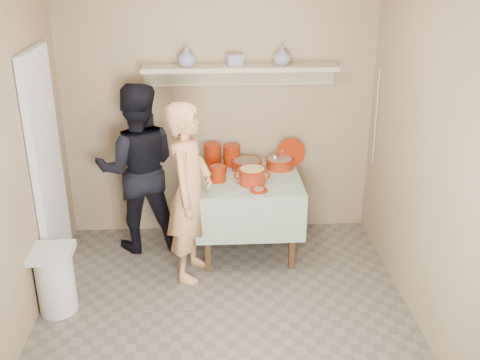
{
  "coord_description": "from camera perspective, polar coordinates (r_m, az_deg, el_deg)",
  "views": [
    {
      "loc": [
        -0.09,
        -3.51,
        2.75
      ],
      "look_at": [
        0.15,
        0.75,
        0.95
      ],
      "focal_mm": 42.0,
      "sensor_mm": 36.0,
      "label": 1
    }
  ],
  "objects": [
    {
      "name": "electrical_cord",
      "position": [
        5.44,
        13.66,
        6.21
      ],
      "size": [
        0.01,
        0.05,
        0.9
      ],
      "color": "silver",
      "rests_on": "wall_shelf"
    },
    {
      "name": "bowl_stack",
      "position": [
        5.07,
        -2.23,
        0.65
      ],
      "size": [
        0.15,
        0.15,
        0.15
      ],
      "primitive_type": "cylinder",
      "color": "#741402",
      "rests_on": "serving_table"
    },
    {
      "name": "empty_bowl",
      "position": [
        5.29,
        -2.3,
        1.08
      ],
      "size": [
        0.18,
        0.18,
        0.05
      ],
      "primitive_type": "cylinder",
      "color": "#741402",
      "rests_on": "serving_table"
    },
    {
      "name": "propped_lid",
      "position": [
        5.46,
        5.16,
        2.75
      ],
      "size": [
        0.28,
        0.11,
        0.27
      ],
      "primitive_type": "cylinder",
      "rotation": [
        1.24,
        0.0,
        -0.02
      ],
      "color": "#741402",
      "rests_on": "serving_table"
    },
    {
      "name": "tile_panel",
      "position": [
        4.98,
        -18.96,
        1.02
      ],
      "size": [
        0.06,
        0.7,
        2.0
      ],
      "primitive_type": "cube",
      "color": "silver",
      "rests_on": "ground"
    },
    {
      "name": "wall_shelf",
      "position": [
        5.28,
        -0.01,
        11.11
      ],
      "size": [
        1.8,
        0.25,
        0.21
      ],
      "color": "tan",
      "rests_on": "room_shell"
    },
    {
      "name": "person_cook",
      "position": [
        4.8,
        -5.13,
        -1.3
      ],
      "size": [
        0.52,
        0.66,
        1.59
      ],
      "primitive_type": "imported",
      "rotation": [
        0.0,
        0.0,
        1.31
      ],
      "color": "tan",
      "rests_on": "ground"
    },
    {
      "name": "vase_right",
      "position": [
        5.28,
        4.29,
        12.49
      ],
      "size": [
        0.18,
        0.18,
        0.17
      ],
      "primitive_type": "imported",
      "rotation": [
        0.0,
        0.0,
        -0.11
      ],
      "color": "navy",
      "rests_on": "wall_shelf"
    },
    {
      "name": "ground",
      "position": [
        4.46,
        -1.43,
        -15.2
      ],
      "size": [
        3.5,
        3.5,
        0.0
      ],
      "primitive_type": "plane",
      "color": "#61594C",
      "rests_on": "ground"
    },
    {
      "name": "plate_stack_b",
      "position": [
        5.44,
        -0.82,
        2.54
      ],
      "size": [
        0.16,
        0.16,
        0.2
      ],
      "primitive_type": "cylinder",
      "color": "#741402",
      "rests_on": "serving_table"
    },
    {
      "name": "plate_stack_a",
      "position": [
        5.43,
        -2.79,
        2.59
      ],
      "size": [
        0.16,
        0.16,
        0.22
      ],
      "primitive_type": "cylinder",
      "color": "#741402",
      "rests_on": "serving_table"
    },
    {
      "name": "cazuela_rice",
      "position": [
        5.01,
        1.24,
        0.54
      ],
      "size": [
        0.33,
        0.25,
        0.14
      ],
      "color": "maroon",
      "rests_on": "serving_table"
    },
    {
      "name": "front_plate",
      "position": [
        4.89,
        1.91,
        -1.02
      ],
      "size": [
        0.16,
        0.16,
        0.03
      ],
      "color": "#741402",
      "rests_on": "serving_table"
    },
    {
      "name": "cazuela_meat_a",
      "position": [
        5.33,
        0.69,
        1.64
      ],
      "size": [
        0.3,
        0.3,
        0.1
      ],
      "color": "maroon",
      "rests_on": "serving_table"
    },
    {
      "name": "ceramic_box",
      "position": [
        5.25,
        -0.58,
        12.1
      ],
      "size": [
        0.16,
        0.14,
        0.1
      ],
      "primitive_type": "cube",
      "rotation": [
        0.0,
        0.0,
        0.3
      ],
      "color": "navy",
      "rests_on": "wall_shelf"
    },
    {
      "name": "person_helper",
      "position": [
        5.33,
        -10.32,
        1.16
      ],
      "size": [
        0.85,
        0.7,
        1.62
      ],
      "primitive_type": "imported",
      "rotation": [
        0.0,
        0.0,
        -3.03
      ],
      "color": "black",
      "rests_on": "ground"
    },
    {
      "name": "ladle",
      "position": [
        5.35,
        3.59,
        2.28
      ],
      "size": [
        0.08,
        0.26,
        0.19
      ],
      "color": "silver",
      "rests_on": "cazuela_meat_b"
    },
    {
      "name": "serving_table",
      "position": [
        5.24,
        0.76,
        -0.83
      ],
      "size": [
        0.97,
        0.97,
        0.76
      ],
      "color": "#4C2D16",
      "rests_on": "ground"
    },
    {
      "name": "cazuela_meat_b",
      "position": [
        5.39,
        4.06,
        1.8
      ],
      "size": [
        0.28,
        0.28,
        0.1
      ],
      "color": "maroon",
      "rests_on": "serving_table"
    },
    {
      "name": "trash_bin",
      "position": [
        4.76,
        -18.24,
        -9.61
      ],
      "size": [
        0.32,
        0.32,
        0.56
      ],
      "color": "silver",
      "rests_on": "ground"
    },
    {
      "name": "vase_left",
      "position": [
        5.21,
        -5.45,
        12.34
      ],
      "size": [
        0.19,
        0.19,
        0.18
      ],
      "primitive_type": "imported",
      "rotation": [
        0.0,
        0.0,
        0.12
      ],
      "color": "navy",
      "rests_on": "wall_shelf"
    },
    {
      "name": "room_shell",
      "position": [
        3.69,
        -1.68,
        4.89
      ],
      "size": [
        3.04,
        3.54,
        2.62
      ],
      "color": "#967F5C",
      "rests_on": "ground"
    }
  ]
}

